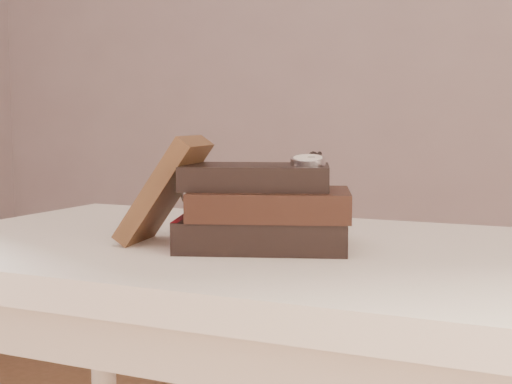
% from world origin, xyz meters
% --- Properties ---
extents(table, '(1.00, 0.60, 0.75)m').
position_xyz_m(table, '(0.00, 0.35, 0.66)').
color(table, white).
rests_on(table, ground).
extents(book_stack, '(0.27, 0.22, 0.11)m').
position_xyz_m(book_stack, '(0.03, 0.32, 0.80)').
color(book_stack, black).
rests_on(book_stack, table).
extents(journal, '(0.13, 0.12, 0.15)m').
position_xyz_m(journal, '(-0.11, 0.29, 0.83)').
color(journal, '#3C2617').
rests_on(journal, table).
extents(pocket_watch, '(0.06, 0.15, 0.02)m').
position_xyz_m(pocket_watch, '(0.09, 0.33, 0.87)').
color(pocket_watch, silver).
rests_on(pocket_watch, book_stack).
extents(eyeglasses, '(0.12, 0.13, 0.04)m').
position_xyz_m(eyeglasses, '(-0.07, 0.36, 0.81)').
color(eyeglasses, silver).
rests_on(eyeglasses, book_stack).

